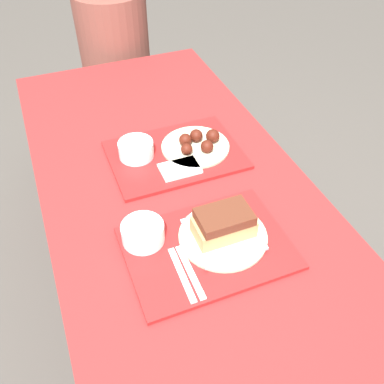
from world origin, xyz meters
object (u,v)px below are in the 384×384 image
at_px(bowl_coleslaw_far, 136,149).
at_px(person_seated_across, 114,41).
at_px(bowl_coleslaw_near, 143,232).
at_px(brisket_sandwich_plate, 223,228).
at_px(wings_plate_far, 197,144).
at_px(tray_far, 175,155).
at_px(tray_near, 207,248).

bearing_deg(bowl_coleslaw_far, person_seated_across, 80.65).
xyz_separation_m(bowl_coleslaw_near, brisket_sandwich_plate, (0.20, -0.07, 0.01)).
bearing_deg(wings_plate_far, bowl_coleslaw_near, -131.59).
xyz_separation_m(brisket_sandwich_plate, bowl_coleslaw_far, (-0.11, 0.42, -0.01)).
bearing_deg(person_seated_across, bowl_coleslaw_far, -99.35).
distance_m(tray_far, bowl_coleslaw_far, 0.13).
xyz_separation_m(wings_plate_far, person_seated_across, (-0.05, 0.95, -0.03)).
bearing_deg(bowl_coleslaw_near, tray_near, -29.78).
relative_size(bowl_coleslaw_far, wings_plate_far, 0.50).
bearing_deg(wings_plate_far, person_seated_across, 92.89).
distance_m(brisket_sandwich_plate, wings_plate_far, 0.40).
bearing_deg(brisket_sandwich_plate, bowl_coleslaw_far, 105.36).
height_order(tray_far, bowl_coleslaw_far, bowl_coleslaw_far).
bearing_deg(tray_near, tray_far, 82.01).
relative_size(bowl_coleslaw_near, wings_plate_far, 0.50).
distance_m(wings_plate_far, person_seated_across, 0.95).
distance_m(tray_near, wings_plate_far, 0.42).
bearing_deg(brisket_sandwich_plate, tray_near, -164.02).
relative_size(tray_far, brisket_sandwich_plate, 1.79).
relative_size(tray_near, bowl_coleslaw_far, 3.75).
bearing_deg(bowl_coleslaw_far, bowl_coleslaw_near, -103.35).
bearing_deg(person_seated_across, bowl_coleslaw_near, -100.46).
distance_m(tray_near, bowl_coleslaw_far, 0.44).
distance_m(tray_far, brisket_sandwich_plate, 0.39).
height_order(tray_near, bowl_coleslaw_near, bowl_coleslaw_near).
bearing_deg(brisket_sandwich_plate, bowl_coleslaw_near, 160.58).
bearing_deg(tray_far, brisket_sandwich_plate, -90.81).
height_order(brisket_sandwich_plate, bowl_coleslaw_far, brisket_sandwich_plate).
relative_size(tray_near, bowl_coleslaw_near, 3.75).
bearing_deg(tray_far, bowl_coleslaw_far, 164.20).
bearing_deg(bowl_coleslaw_far, tray_near, -81.54).
height_order(bowl_coleslaw_near, brisket_sandwich_plate, brisket_sandwich_plate).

